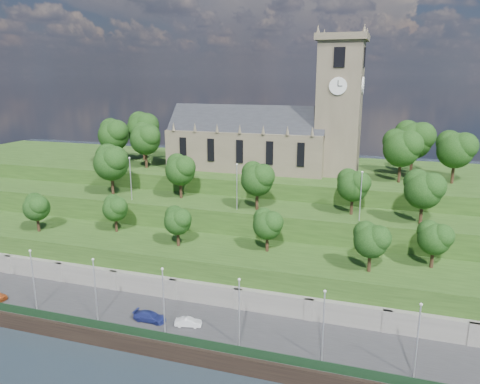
% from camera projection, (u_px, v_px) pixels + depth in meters
% --- Properties ---
extents(ground, '(320.00, 320.00, 0.00)m').
position_uv_depth(ground, '(171.00, 360.00, 57.46)').
color(ground, '#1A242A').
rests_on(ground, ground).
extents(promenade, '(160.00, 12.00, 2.00)m').
position_uv_depth(promenade, '(191.00, 328.00, 62.75)').
color(promenade, '#2D2D30').
rests_on(promenade, ground).
extents(quay_wall, '(160.00, 0.50, 2.20)m').
position_uv_depth(quay_wall, '(171.00, 352.00, 57.15)').
color(quay_wall, black).
rests_on(quay_wall, ground).
extents(fence, '(160.00, 0.10, 1.20)m').
position_uv_depth(fence, '(173.00, 338.00, 57.38)').
color(fence, '#17341C').
rests_on(fence, promenade).
extents(retaining_wall, '(160.00, 2.10, 5.00)m').
position_uv_depth(retaining_wall, '(207.00, 298.00, 67.90)').
color(retaining_wall, slate).
rests_on(retaining_wall, ground).
extents(embankment_lower, '(160.00, 12.00, 8.00)m').
position_uv_depth(embankment_lower, '(221.00, 272.00, 73.09)').
color(embankment_lower, '#254416').
rests_on(embankment_lower, ground).
extents(embankment_upper, '(160.00, 10.00, 12.00)m').
position_uv_depth(embankment_upper, '(242.00, 237.00, 82.76)').
color(embankment_upper, '#254416').
rests_on(embankment_upper, ground).
extents(hilltop, '(160.00, 32.00, 15.00)m').
position_uv_depth(hilltop, '(271.00, 200.00, 101.77)').
color(hilltop, '#254416').
rests_on(hilltop, ground).
extents(church, '(38.60, 12.35, 27.60)m').
position_uv_depth(church, '(271.00, 133.00, 94.15)').
color(church, brown).
rests_on(church, hilltop).
extents(trees_lower, '(67.64, 8.54, 6.93)m').
position_uv_depth(trees_lower, '(228.00, 221.00, 70.57)').
color(trees_lower, black).
rests_on(trees_lower, embankment_lower).
extents(trees_upper, '(60.65, 8.50, 9.61)m').
position_uv_depth(trees_upper, '(236.00, 173.00, 79.34)').
color(trees_upper, black).
rests_on(trees_upper, embankment_upper).
extents(trees_hilltop, '(75.21, 16.66, 10.93)m').
position_uv_depth(trees_hilltop, '(262.00, 137.00, 93.77)').
color(trees_hilltop, black).
rests_on(trees_hilltop, hilltop).
extents(lamp_posts_promenade, '(60.36, 0.36, 8.90)m').
position_uv_depth(lamp_posts_promenade, '(163.00, 296.00, 58.63)').
color(lamp_posts_promenade, '#B2B2B7').
rests_on(lamp_posts_promenade, promenade).
extents(lamp_posts_upper, '(40.36, 0.36, 7.87)m').
position_uv_depth(lamp_posts_upper, '(237.00, 183.00, 77.40)').
color(lamp_posts_upper, '#B2B2B7').
rests_on(lamp_posts_upper, embankment_upper).
extents(car_middle, '(3.68, 1.97, 1.15)m').
position_uv_depth(car_middle, '(188.00, 322.00, 61.16)').
color(car_middle, silver).
rests_on(car_middle, promenade).
extents(car_right, '(4.53, 1.92, 1.30)m').
position_uv_depth(car_right, '(150.00, 316.00, 62.44)').
color(car_right, navy).
rests_on(car_right, promenade).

